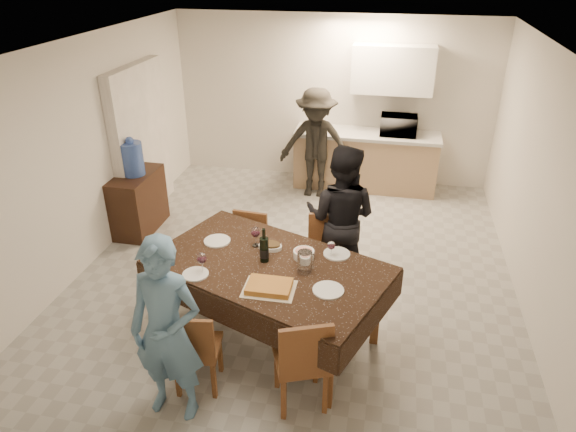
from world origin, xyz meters
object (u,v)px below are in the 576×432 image
Objects in this scene: console at (139,202)px; savoury_tart at (269,287)px; wine_bottle at (264,245)px; person_kitchen at (316,144)px; microwave at (399,125)px; water_jug at (132,159)px; person_far at (341,218)px; person_near at (167,332)px; dining_table at (268,268)px; water_pitcher at (305,262)px.

console is 1.96× the size of savoury_tart.
wine_bottle is at bearing 109.23° from savoury_tart.
microwave is at bearing 20.63° from person_kitchen.
console is 2.85m from wine_bottle.
water_jug is 2.79m from wine_bottle.
wine_bottle is at bearing -38.23° from water_jug.
person_near is at bearing 72.35° from person_far.
savoury_tart reaches higher than dining_table.
water_jug reaches higher than dining_table.
microwave is at bearing 31.37° from console.
water_pitcher is 1.35m from person_near.
water_jug is at bearing -4.58° from person_far.
microwave is 0.33× the size of person_kitchen.
person_kitchen reaches higher than water_jug.
water_pitcher is (0.40, -0.10, -0.07)m from wine_bottle.
water_jug is 1.26× the size of wine_bottle.
dining_table is 2.89m from console.
person_kitchen is at bearing 36.47° from water_jug.
microwave is (3.34, 2.04, 0.03)m from water_jug.
person_kitchen is at bearing 97.38° from water_pitcher.
microwave reaches higher than water_pitcher.
person_near is at bearing -95.92° from person_kitchen.
wine_bottle reaches higher than dining_table.
water_pitcher is 0.12× the size of person_kitchen.
wine_bottle is 0.21× the size of person_far.
person_near reaches higher than water_jug.
microwave is (1.15, 3.76, 0.05)m from wine_bottle.
person_far is at bearing 72.53° from savoury_tart.
water_jug is 2.89m from person_far.
microwave is at bearing 78.98° from water_pitcher.
savoury_tart is at bearing 82.53° from person_far.
person_near is 4.44m from person_kitchen.
dining_table is 2.80× the size of console.
microwave is at bearing 72.97° from wine_bottle.
microwave is 2.83m from person_far.
person_far is 1.00× the size of person_kitchen.
microwave is at bearing 76.55° from savoury_tart.
person_kitchen is (-1.19, -0.45, -0.23)m from microwave.
water_jug is at bearing 162.65° from dining_table.
console is at bearing 162.65° from dining_table.
water_pitcher is 0.13× the size of person_near.
person_far is at bearing 78.69° from microwave.
dining_table is 5.66× the size of water_jug.
water_pitcher is at bearing 89.69° from person_far.
console is 0.54× the size of person_near.
console is 0.52× the size of person_kitchen.
dining_table is 1.47× the size of person_kitchen.
person_kitchen is at bearing -64.50° from person_far.
person_near reaches higher than savoury_tart.
savoury_tart is 1.50m from person_far.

